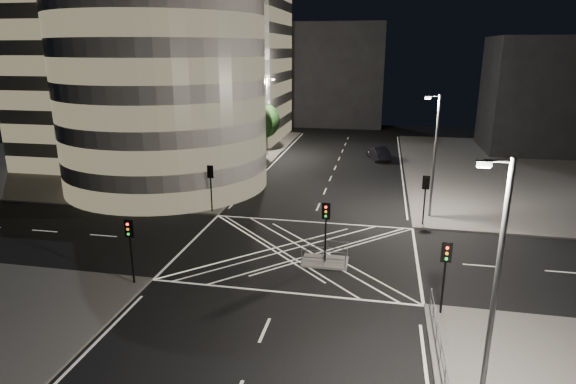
% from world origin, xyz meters
% --- Properties ---
extents(ground, '(120.00, 120.00, 0.00)m').
position_xyz_m(ground, '(0.00, 0.00, 0.00)').
color(ground, black).
rests_on(ground, ground).
extents(sidewalk_far_left, '(42.00, 42.00, 0.15)m').
position_xyz_m(sidewalk_far_left, '(-29.00, 27.00, 0.07)').
color(sidewalk_far_left, '#5B5855').
rests_on(sidewalk_far_left, ground).
extents(central_island, '(3.00, 2.00, 0.15)m').
position_xyz_m(central_island, '(2.00, -1.50, 0.07)').
color(central_island, slate).
rests_on(central_island, ground).
extents(office_tower_curved, '(30.00, 29.00, 27.20)m').
position_xyz_m(office_tower_curved, '(-20.74, 18.74, 12.65)').
color(office_tower_curved, gray).
rests_on(office_tower_curved, sidewalk_far_left).
extents(office_block_rear, '(24.00, 16.00, 22.00)m').
position_xyz_m(office_block_rear, '(-22.00, 42.00, 11.15)').
color(office_block_rear, gray).
rests_on(office_block_rear, sidewalk_far_left).
extents(building_right_far, '(14.00, 12.00, 15.00)m').
position_xyz_m(building_right_far, '(26.00, 40.00, 7.65)').
color(building_right_far, black).
rests_on(building_right_far, sidewalk_far_right).
extents(building_far_end, '(18.00, 8.00, 18.00)m').
position_xyz_m(building_far_end, '(-4.00, 58.00, 9.00)').
color(building_far_end, black).
rests_on(building_far_end, ground).
extents(tree_a, '(3.89, 3.89, 6.21)m').
position_xyz_m(tree_a, '(-10.50, 9.00, 4.11)').
color(tree_a, black).
rests_on(tree_a, sidewalk_far_left).
extents(tree_b, '(4.25, 4.25, 7.36)m').
position_xyz_m(tree_b, '(-10.50, 15.00, 5.06)').
color(tree_b, black).
rests_on(tree_b, sidewalk_far_left).
extents(tree_c, '(4.25, 4.25, 6.77)m').
position_xyz_m(tree_c, '(-10.50, 21.00, 4.47)').
color(tree_c, black).
rests_on(tree_c, sidewalk_far_left).
extents(tree_d, '(4.73, 4.73, 7.33)m').
position_xyz_m(tree_d, '(-10.50, 27.00, 4.75)').
color(tree_d, black).
rests_on(tree_d, sidewalk_far_left).
extents(tree_e, '(4.06, 4.06, 6.38)m').
position_xyz_m(tree_e, '(-10.50, 33.00, 4.18)').
color(tree_e, black).
rests_on(tree_e, sidewalk_far_left).
extents(traffic_signal_fl, '(0.55, 0.22, 4.00)m').
position_xyz_m(traffic_signal_fl, '(-8.80, 6.80, 2.91)').
color(traffic_signal_fl, black).
rests_on(traffic_signal_fl, sidewalk_far_left).
extents(traffic_signal_nl, '(0.55, 0.22, 4.00)m').
position_xyz_m(traffic_signal_nl, '(-8.80, -6.80, 2.91)').
color(traffic_signal_nl, black).
rests_on(traffic_signal_nl, sidewalk_near_left).
extents(traffic_signal_fr, '(0.55, 0.22, 4.00)m').
position_xyz_m(traffic_signal_fr, '(8.80, 6.80, 2.91)').
color(traffic_signal_fr, black).
rests_on(traffic_signal_fr, sidewalk_far_right).
extents(traffic_signal_nr, '(0.55, 0.22, 4.00)m').
position_xyz_m(traffic_signal_nr, '(8.80, -6.80, 2.91)').
color(traffic_signal_nr, black).
rests_on(traffic_signal_nr, sidewalk_near_right).
extents(traffic_signal_island, '(0.55, 0.22, 4.00)m').
position_xyz_m(traffic_signal_island, '(2.00, -1.50, 2.91)').
color(traffic_signal_island, black).
rests_on(traffic_signal_island, central_island).
extents(street_lamp_left_near, '(1.25, 0.25, 10.00)m').
position_xyz_m(street_lamp_left_near, '(-9.44, 12.00, 5.54)').
color(street_lamp_left_near, slate).
rests_on(street_lamp_left_near, sidewalk_far_left).
extents(street_lamp_left_far, '(1.25, 0.25, 10.00)m').
position_xyz_m(street_lamp_left_far, '(-9.44, 30.00, 5.54)').
color(street_lamp_left_far, slate).
rests_on(street_lamp_left_far, sidewalk_far_left).
extents(street_lamp_right_far, '(1.25, 0.25, 10.00)m').
position_xyz_m(street_lamp_right_far, '(9.44, 9.00, 5.54)').
color(street_lamp_right_far, slate).
rests_on(street_lamp_right_far, sidewalk_far_right).
extents(street_lamp_right_near, '(1.25, 0.25, 10.00)m').
position_xyz_m(street_lamp_right_near, '(9.44, -14.00, 5.54)').
color(street_lamp_right_near, slate).
rests_on(street_lamp_right_near, sidewalk_near_right).
extents(railing_near_right, '(0.06, 11.70, 1.10)m').
position_xyz_m(railing_near_right, '(8.30, -12.15, 0.70)').
color(railing_near_right, slate).
rests_on(railing_near_right, sidewalk_near_right).
extents(railing_island_south, '(2.80, 0.06, 1.10)m').
position_xyz_m(railing_island_south, '(2.00, -2.40, 0.70)').
color(railing_island_south, slate).
rests_on(railing_island_south, central_island).
extents(railing_island_north, '(2.80, 0.06, 1.10)m').
position_xyz_m(railing_island_north, '(2.00, -0.60, 0.70)').
color(railing_island_north, slate).
rests_on(railing_island_north, central_island).
extents(sedan, '(3.25, 5.36, 1.67)m').
position_xyz_m(sedan, '(4.89, 30.64, 0.83)').
color(sedan, black).
rests_on(sedan, ground).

